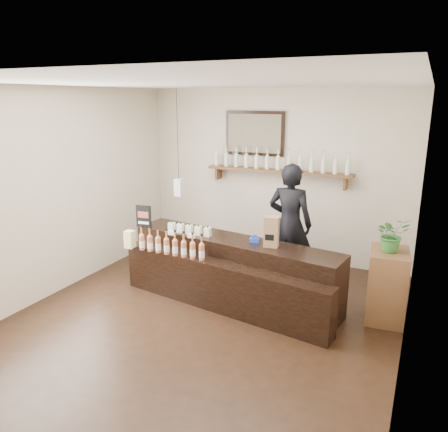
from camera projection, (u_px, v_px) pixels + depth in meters
ground at (205, 318)px, 5.41m from camera, size 5.00×5.00×0.00m
room_shell at (203, 183)px, 4.97m from camera, size 5.00×5.00×5.00m
back_wall_decor at (264, 155)px, 7.08m from camera, size 2.66×0.96×1.69m
counter at (229, 273)px, 5.80m from camera, size 3.04×1.23×0.98m
promo_sign at (144, 216)px, 6.26m from camera, size 0.23×0.05×0.32m
paper_bag at (271, 232)px, 5.43m from camera, size 0.20×0.16×0.39m
tape_dispenser at (254, 239)px, 5.62m from camera, size 0.13×0.07×0.11m
side_cabinet at (387, 285)px, 5.30m from camera, size 0.50×0.65×0.88m
potted_plant at (392, 234)px, 5.13m from camera, size 0.49×0.48×0.42m
shopkeeper at (290, 216)px, 6.26m from camera, size 0.74×0.49×2.00m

